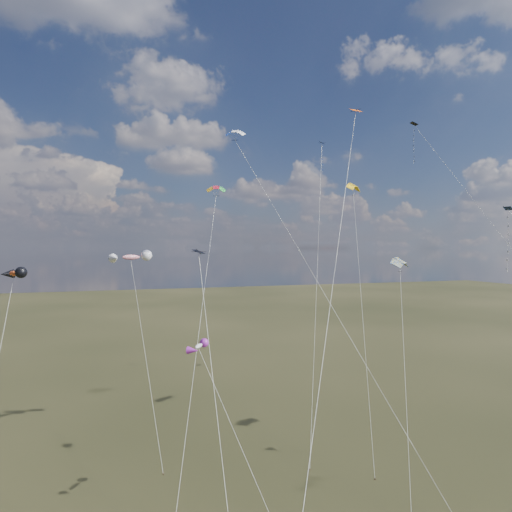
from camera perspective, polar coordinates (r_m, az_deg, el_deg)
name	(u,v)px	position (r m, az deg, el deg)	size (l,w,h in m)	color
diamond_black_high	(427,158)	(72.07, 20.59, 11.43)	(16.64, 21.75, 38.35)	black
diamond_navy_tall	(321,174)	(67.63, 8.16, 10.15)	(14.67, 25.91, 35.81)	#0D1B4C
diamond_black_mid	(210,350)	(28.58, -5.80, -11.60)	(1.00, 12.71, 19.68)	black
diamond_orange_center	(340,231)	(29.73, 10.44, 3.09)	(17.10, 22.24, 31.37)	#D84E0B
parafoil_yellow	(354,186)	(54.53, 12.11, 8.57)	(7.27, 14.64, 27.76)	#E2AF0D
parafoil_blue_white	(236,134)	(48.47, -2.46, 15.01)	(12.44, 19.95, 32.35)	blue
parafoil_striped	(400,261)	(49.28, 17.59, -0.61)	(10.06, 14.41, 19.20)	gold
parafoil_tricolor	(216,190)	(49.32, -5.04, 8.24)	(9.22, 21.36, 26.79)	gold
novelty_orange_black	(14,274)	(44.74, -28.03, -2.00)	(2.66, 12.55, 18.16)	#D64E1B
novelty_white_purple	(199,347)	(35.56, -7.12, -11.22)	(5.18, 9.32, 12.67)	silver
novelty_redwhite_stripe	(131,257)	(50.78, -15.35, -0.18)	(4.10, 12.07, 19.51)	red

